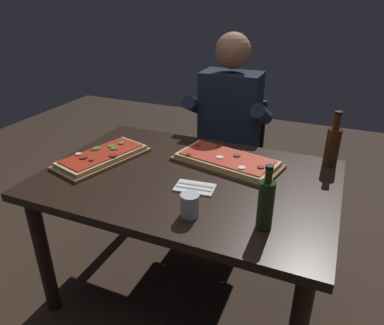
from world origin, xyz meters
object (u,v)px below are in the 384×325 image
pizza_rectangular_front (227,161)px  seated_diner (227,126)px  tumbler_near_camera (190,206)px  diner_chair (231,155)px  wine_bottle_dark (333,145)px  oil_bottle_amber (266,203)px  dining_table (188,193)px  pizza_rectangular_left (102,157)px

pizza_rectangular_front → seated_diner: 0.56m
pizza_rectangular_front → tumbler_near_camera: size_ratio=6.15×
tumbler_near_camera → diner_chair: diner_chair is taller
seated_diner → wine_bottle_dark: bearing=-26.9°
tumbler_near_camera → seated_diner: bearing=99.8°
pizza_rectangular_front → oil_bottle_amber: oil_bottle_amber is taller
oil_bottle_amber → seated_diner: bearing=115.0°
pizza_rectangular_front → tumbler_near_camera: bearing=-88.9°
diner_chair → oil_bottle_amber: bearing=-67.4°
dining_table → pizza_rectangular_front: size_ratio=2.38×
tumbler_near_camera → diner_chair: (-0.18, 1.16, -0.30)m
wine_bottle_dark → diner_chair: bearing=145.4°
pizza_rectangular_front → pizza_rectangular_left: (-0.62, -0.21, 0.00)m
pizza_rectangular_front → diner_chair: size_ratio=0.68×
wine_bottle_dark → diner_chair: wine_bottle_dark is taller
oil_bottle_amber → seated_diner: seated_diner is taller
dining_table → pizza_rectangular_front: pizza_rectangular_front is taller
pizza_rectangular_front → wine_bottle_dark: bearing=22.3°
dining_table → pizza_rectangular_left: 0.50m
wine_bottle_dark → tumbler_near_camera: size_ratio=2.99×
wine_bottle_dark → seated_diner: 0.75m
oil_bottle_amber → tumbler_near_camera: oil_bottle_amber is taller
wine_bottle_dark → pizza_rectangular_front: bearing=-157.7°
seated_diner → pizza_rectangular_left: bearing=-121.2°
dining_table → diner_chair: diner_chair is taller
pizza_rectangular_left → wine_bottle_dark: wine_bottle_dark is taller
tumbler_near_camera → oil_bottle_amber: bearing=6.8°
wine_bottle_dark → tumbler_near_camera: wine_bottle_dark is taller
pizza_rectangular_front → wine_bottle_dark: 0.54m
dining_table → tumbler_near_camera: bearing=-65.1°
oil_bottle_amber → tumbler_near_camera: 0.30m
pizza_rectangular_left → diner_chair: 1.02m
oil_bottle_amber → seated_diner: 1.12m
wine_bottle_dark → tumbler_near_camera: 0.86m
dining_table → oil_bottle_amber: 0.55m
dining_table → diner_chair: bearing=92.5°
pizza_rectangular_left → oil_bottle_amber: oil_bottle_amber is taller
diner_chair → seated_diner: seated_diner is taller
pizza_rectangular_front → seated_diner: (-0.17, 0.54, -0.02)m
dining_table → tumbler_near_camera: size_ratio=14.62×
dining_table → pizza_rectangular_left: (-0.49, -0.01, 0.12)m
pizza_rectangular_left → oil_bottle_amber: bearing=-15.7°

